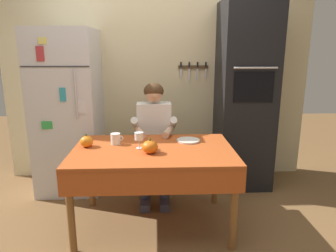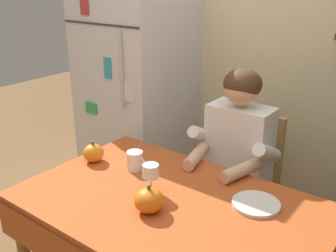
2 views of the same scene
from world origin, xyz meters
name	(u,v)px [view 1 (image 1 of 2)]	position (x,y,z in m)	size (l,w,h in m)	color
ground_plane	(154,230)	(0.00, 0.00, 0.00)	(10.00, 10.00, 0.00)	brown
back_wall_assembly	(157,73)	(0.05, 1.35, 1.30)	(3.70, 0.13, 2.60)	beige
refrigerator	(68,112)	(-0.95, 0.96, 0.90)	(0.68, 0.71, 1.80)	silver
wall_oven	(245,97)	(1.05, 1.00, 1.05)	(0.60, 0.64, 2.10)	black
dining_table	(153,158)	(0.00, 0.08, 0.66)	(1.40, 0.90, 0.74)	brown
chair_behind_person	(154,146)	(0.01, 0.87, 0.51)	(0.40, 0.40, 0.93)	tan
seated_person	(154,132)	(0.01, 0.68, 0.74)	(0.47, 0.55, 1.25)	#38384C
coffee_mug	(116,139)	(-0.34, 0.24, 0.79)	(0.11, 0.09, 0.10)	white
wine_glass	(139,137)	(-0.12, 0.11, 0.85)	(0.08, 0.08, 0.15)	white
pumpkin_large	(150,147)	(-0.02, -0.02, 0.79)	(0.13, 0.13, 0.13)	orange
pumpkin_medium	(87,141)	(-0.59, 0.17, 0.79)	(0.11, 0.11, 0.12)	orange
serving_tray	(188,140)	(0.33, 0.30, 0.75)	(0.22, 0.22, 0.02)	silver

